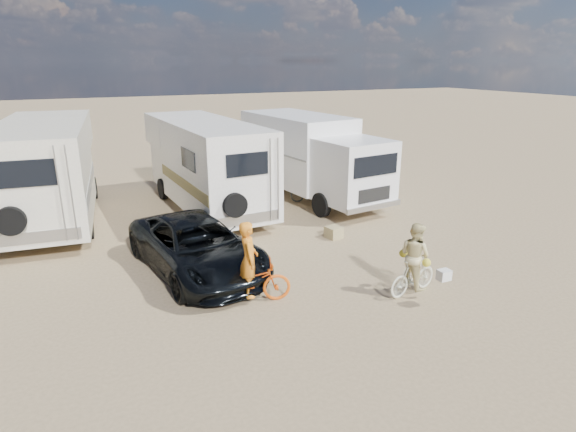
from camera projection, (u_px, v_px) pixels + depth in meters
name	position (u px, v px, depth m)	size (l,w,h in m)	color
ground	(278.00, 276.00, 12.52)	(140.00, 140.00, 0.00)	#9E845E
rv_main	(206.00, 167.00, 17.62)	(2.46, 7.59, 3.31)	white
rv_left	(48.00, 172.00, 16.49)	(2.76, 8.20, 3.41)	beige
box_truck	(312.00, 159.00, 19.18)	(2.52, 7.48, 3.28)	white
dark_suv	(197.00, 246.00, 12.63)	(2.35, 5.09, 1.42)	black
bike_man	(249.00, 282.00, 11.05)	(0.67, 1.92, 1.01)	#D9520D
bike_woman	(413.00, 276.00, 11.49)	(0.43, 1.50, 0.90)	beige
rider_man	(249.00, 266.00, 10.93)	(0.65, 0.43, 1.79)	orange
rider_woman	(414.00, 262.00, 11.38)	(0.78, 0.61, 1.61)	beige
bike_parked	(312.00, 189.00, 19.19)	(0.65, 1.86, 0.98)	#292C2A
cooler	(184.00, 259.00, 13.03)	(0.60, 0.44, 0.48)	navy
crate	(334.00, 232.00, 15.21)	(0.45, 0.45, 0.36)	#9A8959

